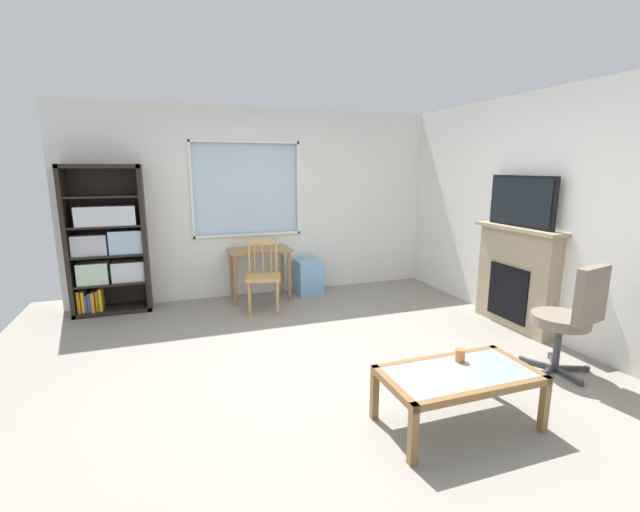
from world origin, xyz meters
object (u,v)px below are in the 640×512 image
(sippy_cup, at_px, (460,355))
(office_chair, at_px, (571,315))
(tv, at_px, (522,201))
(coffee_table, at_px, (459,379))
(bookshelf, at_px, (108,244))
(desk_under_window, at_px, (260,258))
(wooden_chair, at_px, (263,275))
(fireplace, at_px, (516,277))
(plastic_drawer_unit, at_px, (308,277))

(sippy_cup, bearing_deg, office_chair, 8.03)
(tv, height_order, office_chair, tv)
(coffee_table, xyz_separation_m, sippy_cup, (0.11, 0.14, 0.10))
(bookshelf, bearing_deg, tv, -25.47)
(desk_under_window, height_order, coffee_table, desk_under_window)
(wooden_chair, height_order, office_chair, office_chair)
(fireplace, relative_size, tv, 1.30)
(desk_under_window, distance_m, sippy_cup, 3.34)
(plastic_drawer_unit, height_order, coffee_table, plastic_drawer_unit)
(bookshelf, height_order, sippy_cup, bookshelf)
(wooden_chair, xyz_separation_m, tv, (2.56, -1.45, 0.96))
(desk_under_window, bearing_deg, tv, -38.20)
(coffee_table, distance_m, sippy_cup, 0.20)
(coffee_table, bearing_deg, sippy_cup, 51.92)
(office_chair, height_order, sippy_cup, office_chair)
(desk_under_window, relative_size, fireplace, 0.72)
(tv, bearing_deg, desk_under_window, 141.80)
(bookshelf, height_order, plastic_drawer_unit, bookshelf)
(fireplace, bearing_deg, coffee_table, -141.89)
(wooden_chair, relative_size, tv, 1.02)
(tv, relative_size, sippy_cup, 9.81)
(plastic_drawer_unit, relative_size, fireplace, 0.43)
(tv, bearing_deg, fireplace, 0.00)
(tv, distance_m, office_chair, 1.46)
(wooden_chair, relative_size, sippy_cup, 10.00)
(bookshelf, xyz_separation_m, fireplace, (4.37, -2.07, -0.28))
(desk_under_window, bearing_deg, sippy_cup, -75.81)
(bookshelf, height_order, coffee_table, bookshelf)
(wooden_chair, height_order, sippy_cup, wooden_chair)
(desk_under_window, distance_m, fireplace, 3.19)
(wooden_chair, xyz_separation_m, office_chair, (2.14, -2.55, 0.09))
(office_chair, bearing_deg, wooden_chair, 130.04)
(sippy_cup, bearing_deg, wooden_chair, 107.91)
(desk_under_window, distance_m, tv, 3.28)
(plastic_drawer_unit, bearing_deg, desk_under_window, -175.96)
(desk_under_window, height_order, wooden_chair, wooden_chair)
(bookshelf, height_order, desk_under_window, bookshelf)
(wooden_chair, relative_size, plastic_drawer_unit, 1.84)
(bookshelf, bearing_deg, sippy_cup, -51.38)
(tv, bearing_deg, wooden_chair, 150.47)
(office_chair, relative_size, coffee_table, 0.93)
(sippy_cup, bearing_deg, bookshelf, 128.62)
(fireplace, bearing_deg, tv, 180.00)
(bookshelf, relative_size, fireplace, 1.59)
(desk_under_window, relative_size, wooden_chair, 0.92)
(desk_under_window, relative_size, coffee_table, 0.77)
(wooden_chair, height_order, plastic_drawer_unit, wooden_chair)
(bookshelf, distance_m, tv, 4.85)
(bookshelf, height_order, fireplace, bookshelf)
(plastic_drawer_unit, distance_m, coffee_table, 3.43)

